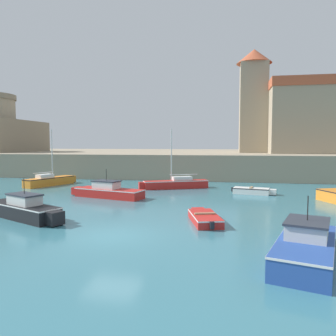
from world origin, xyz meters
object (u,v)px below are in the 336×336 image
Objects in this scene: motorboat_blue_2 at (306,245)px; motorboat_black_5 at (24,209)px; motorboat_red_3 at (107,191)px; sailboat_red_7 at (175,183)px; dinghy_white_4 at (253,191)px; sailboat_orange_1 at (50,181)px; church at (296,117)px; dinghy_red_6 at (204,217)px.

motorboat_blue_2 is 14.84m from motorboat_black_5.
motorboat_red_3 is 1.01× the size of sailboat_red_7.
motorboat_red_3 reaches higher than dinghy_white_4.
motorboat_red_3 is 7.56m from sailboat_red_7.
sailboat_orange_1 reaches higher than motorboat_black_5.
sailboat_red_7 is (6.56, 13.89, -0.07)m from motorboat_black_5.
motorboat_black_5 is 40.96m from church.
motorboat_black_5 is (-2.06, -7.82, 0.05)m from motorboat_red_3.
sailboat_orange_1 reaches higher than dinghy_red_6.
sailboat_orange_1 is 0.98× the size of motorboat_black_5.
church reaches higher than motorboat_red_3.
dinghy_white_4 is (-0.71, 15.84, -0.27)m from motorboat_blue_2.
sailboat_orange_1 is at bearing 144.59° from motorboat_red_3.
sailboat_red_7 reaches higher than motorboat_black_5.
church reaches higher than sailboat_red_7.
sailboat_orange_1 is 12.88m from sailboat_red_7.
sailboat_orange_1 is 0.36× the size of church.
dinghy_white_4 is at bearing 40.69° from motorboat_black_5.
church is (19.22, 26.34, 7.70)m from motorboat_red_3.
motorboat_red_3 is 10.63m from dinghy_red_6.
dinghy_red_6 is 13.44m from sailboat_red_7.
motorboat_blue_2 reaches higher than motorboat_black_5.
dinghy_white_4 is at bearing 72.59° from dinghy_red_6.
dinghy_red_6 is 35.91m from church.
dinghy_white_4 is (11.46, 3.80, -0.21)m from motorboat_red_3.
church is at bearing 54.02° from sailboat_red_7.
motorboat_black_5 is (-14.22, 4.22, -0.01)m from motorboat_blue_2.
sailboat_orange_1 is 20.89m from dinghy_red_6.
church is at bearing 79.58° from motorboat_blue_2.
motorboat_red_3 is at bearing 135.31° from motorboat_blue_2.
sailboat_red_7 is (12.88, 0.11, -0.04)m from sailboat_orange_1.
motorboat_black_5 is 10.21m from dinghy_red_6.
church reaches higher than dinghy_red_6.
sailboat_red_7 reaches higher than dinghy_white_4.
sailboat_orange_1 is at bearing 142.10° from dinghy_red_6.
dinghy_red_6 is (16.48, -12.83, -0.26)m from sailboat_orange_1.
motorboat_blue_2 is 1.65× the size of dinghy_white_4.
church is (11.11, 33.22, 7.94)m from dinghy_red_6.
church is (7.05, 38.38, 7.64)m from motorboat_blue_2.
motorboat_blue_2 is 0.95× the size of sailboat_red_7.
dinghy_white_4 reaches higher than dinghy_red_6.
dinghy_white_4 is 0.58× the size of sailboat_red_7.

